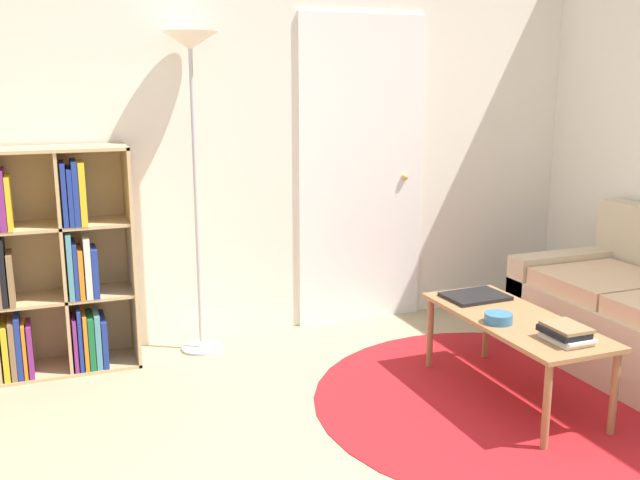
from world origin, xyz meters
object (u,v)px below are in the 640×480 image
(laptop, at_px, (475,296))
(bookshelf, at_px, (22,270))
(bowl, at_px, (499,318))
(floor_lamp, at_px, (192,81))
(coffee_table, at_px, (514,326))

(laptop, bearing_deg, bookshelf, 158.97)
(bookshelf, bearing_deg, bowl, -30.46)
(floor_lamp, distance_m, bowl, 2.12)
(bookshelf, distance_m, floor_lamp, 1.40)
(bookshelf, distance_m, laptop, 2.49)
(laptop, relative_size, bowl, 2.46)
(bowl, bearing_deg, coffee_table, 16.95)
(coffee_table, bearing_deg, laptop, 90.06)
(floor_lamp, height_order, coffee_table, floor_lamp)
(bookshelf, height_order, coffee_table, bookshelf)
(floor_lamp, distance_m, coffee_table, 2.21)
(bookshelf, height_order, laptop, bookshelf)
(bowl, bearing_deg, floor_lamp, 133.49)
(floor_lamp, bearing_deg, bookshelf, -179.96)
(laptop, xyz_separation_m, bowl, (-0.13, -0.40, 0.01))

